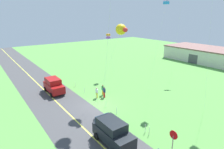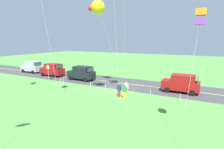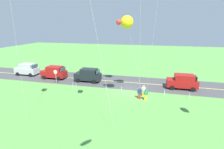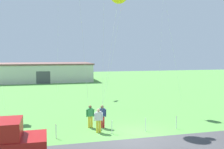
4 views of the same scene
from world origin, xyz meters
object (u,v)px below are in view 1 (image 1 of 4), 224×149
Objects in this scene: person_adult_companion at (104,92)px; warehouse_distant at (204,54)px; car_suv_foreground at (113,132)px; kite_green_far at (108,36)px; person_adult_near at (97,92)px; kite_orange_near at (166,1)px; kite_red_low at (121,29)px; stop_sign at (173,139)px; car_parked_west_near at (54,85)px; person_child_watcher at (103,90)px.

warehouse_distant is at bearing 115.58° from person_adult_companion.
kite_green_far is (-17.06, 11.42, 6.56)m from car_suv_foreground.
person_adult_near is (-9.60, 4.16, -0.29)m from car_suv_foreground.
kite_orange_near is 30.48m from warehouse_distant.
warehouse_distant is (-13.43, 39.21, 0.60)m from car_suv_foreground.
person_adult_near is 1.09m from person_adult_companion.
kite_red_low is 33.96m from warehouse_distant.
person_adult_companion is 14.77m from kite_orange_near.
stop_sign is 13.79m from person_adult_companion.
kite_green_far reaches higher than car_suv_foreground.
kite_orange_near reaches higher than car_parked_west_near.
car_suv_foreground is at bearing -33.79° from kite_green_far.
car_suv_foreground and car_parked_west_near have the same top height.
kite_orange_near reaches higher than person_adult_companion.
kite_orange_near is at bearing -20.46° from person_adult_near.
car_suv_foreground is 17.85m from kite_orange_near.
warehouse_distant is (-6.01, 32.48, -7.91)m from kite_red_low.
person_adult_near is (5.59, 4.27, -0.29)m from car_parked_west_near.
warehouse_distant reaches higher than person_adult_near.
kite_green_far reaches higher than car_parked_west_near.
person_adult_companion is at bearing 150.61° from car_suv_foreground.
person_adult_near is at bearing 139.68° from person_child_watcher.
warehouse_distant is at bearing 116.15° from stop_sign.
person_adult_near is 0.15× the size of kite_red_low.
kite_red_low is at bearing 161.77° from stop_sign.
person_adult_companion is 0.09× the size of warehouse_distant.
warehouse_distant reaches higher than person_adult_companion.
car_parked_west_near is 19.85m from stop_sign.
person_adult_near is at bearing -130.34° from kite_red_low.
car_suv_foreground is 0.42× the size of kite_red_low.
kite_green_far is at bearing 158.24° from stop_sign.
stop_sign is 14.63m from person_child_watcher.
car_parked_west_near is at bearing -179.61° from car_suv_foreground.
stop_sign is at bearing -44.82° from kite_orange_near.
person_adult_near is at bearing -96.84° from person_adult_companion.
person_adult_near is 1.00× the size of person_child_watcher.
kite_orange_near is (-9.45, 9.39, 11.35)m from stop_sign.
kite_orange_near is at bearing 112.31° from car_suv_foreground.
kite_orange_near reaches higher than kite_green_far.
person_adult_companion and person_child_watcher have the same top height.
kite_green_far is (-21.49, 8.58, 5.91)m from stop_sign.
person_adult_near is (-14.03, 1.32, -0.94)m from stop_sign.
car_parked_west_near is 1.72× the size of stop_sign.
kite_orange_near is (2.40, 5.49, 3.49)m from kite_red_low.
kite_red_low reaches higher than warehouse_distant.
kite_green_far reaches higher than stop_sign.
stop_sign is 1.60× the size of person_adult_companion.
car_suv_foreground is 11.32m from person_child_watcher.
person_adult_near is 15.40m from kite_orange_near.
kite_orange_near reaches higher than person_child_watcher.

